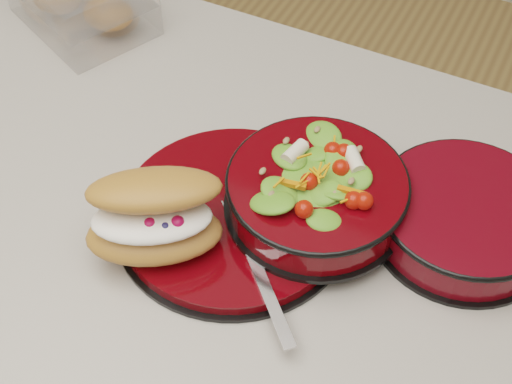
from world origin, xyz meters
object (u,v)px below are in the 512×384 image
at_px(dinner_plate, 234,215).
at_px(extra_bowl, 465,216).
at_px(salad_bowl, 317,188).
at_px(croissant, 155,217).
at_px(fork, 258,271).

height_order(dinner_plate, extra_bowl, extra_bowl).
bearing_deg(salad_bowl, croissant, -137.92).
height_order(dinner_plate, fork, fork).
distance_m(fork, extra_bowl, 0.25).
bearing_deg(dinner_plate, extra_bowl, 22.74).
bearing_deg(salad_bowl, fork, -99.57).
distance_m(dinner_plate, salad_bowl, 0.11).
relative_size(salad_bowl, croissant, 1.25).
bearing_deg(extra_bowl, croissant, -148.78).
xyz_separation_m(salad_bowl, croissant, (-0.14, -0.12, 0.01)).
bearing_deg(fork, dinner_plate, 89.34).
bearing_deg(croissant, dinner_plate, 24.26).
bearing_deg(croissant, extra_bowl, -0.29).
xyz_separation_m(dinner_plate, salad_bowl, (0.08, 0.05, 0.04)).
relative_size(salad_bowl, extra_bowl, 1.02).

